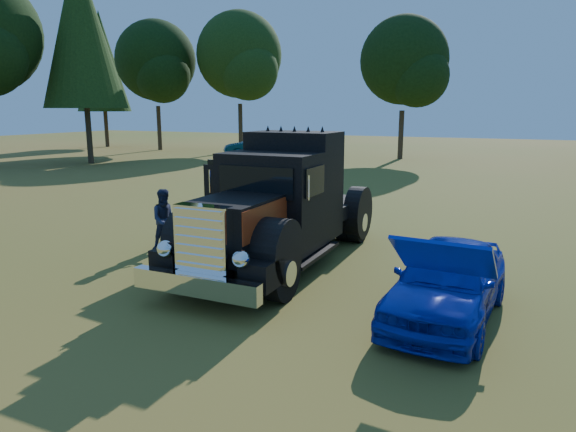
{
  "coord_description": "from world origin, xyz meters",
  "views": [
    {
      "loc": [
        4.06,
        -7.52,
        3.52
      ],
      "look_at": [
        -0.1,
        1.57,
        1.43
      ],
      "focal_mm": 32.0,
      "sensor_mm": 36.0,
      "label": 1
    }
  ],
  "objects_px": {
    "hotrod_coupe": "(448,280)",
    "spectator_far": "(166,220)",
    "distant_teal_car": "(254,147)",
    "diamond_t_truck": "(278,210)",
    "spectator_near": "(226,223)"
  },
  "relations": [
    {
      "from": "hotrod_coupe",
      "to": "spectator_far",
      "type": "distance_m",
      "value": 7.3
    },
    {
      "from": "hotrod_coupe",
      "to": "spectator_far",
      "type": "relative_size",
      "value": 2.72
    },
    {
      "from": "spectator_far",
      "to": "diamond_t_truck",
      "type": "bearing_deg",
      "value": -45.72
    },
    {
      "from": "diamond_t_truck",
      "to": "spectator_near",
      "type": "xyz_separation_m",
      "value": [
        -1.39,
        -0.0,
        -0.42
      ]
    },
    {
      "from": "diamond_t_truck",
      "to": "spectator_near",
      "type": "relative_size",
      "value": 4.19
    },
    {
      "from": "hotrod_coupe",
      "to": "spectator_near",
      "type": "relative_size",
      "value": 2.48
    },
    {
      "from": "diamond_t_truck",
      "to": "spectator_far",
      "type": "xyz_separation_m",
      "value": [
        -3.15,
        -0.04,
        -0.5
      ]
    },
    {
      "from": "spectator_far",
      "to": "distant_teal_car",
      "type": "xyz_separation_m",
      "value": [
        -10.26,
        23.79,
        -0.04
      ]
    },
    {
      "from": "hotrod_coupe",
      "to": "distant_teal_car",
      "type": "relative_size",
      "value": 0.94
    },
    {
      "from": "hotrod_coupe",
      "to": "distant_teal_car",
      "type": "distance_m",
      "value": 30.78
    },
    {
      "from": "diamond_t_truck",
      "to": "spectator_far",
      "type": "bearing_deg",
      "value": -179.22
    },
    {
      "from": "diamond_t_truck",
      "to": "spectator_far",
      "type": "relative_size",
      "value": 4.6
    },
    {
      "from": "diamond_t_truck",
      "to": "spectator_near",
      "type": "bearing_deg",
      "value": -179.8
    },
    {
      "from": "diamond_t_truck",
      "to": "distant_teal_car",
      "type": "xyz_separation_m",
      "value": [
        -13.41,
        23.75,
        -0.54
      ]
    },
    {
      "from": "spectator_near",
      "to": "hotrod_coupe",
      "type": "bearing_deg",
      "value": -91.57
    }
  ]
}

